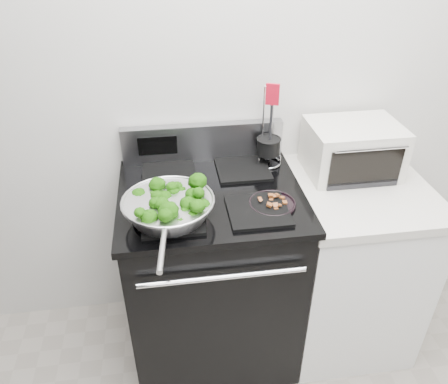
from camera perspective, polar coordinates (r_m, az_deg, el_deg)
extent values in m
cube|color=silver|center=(2.05, 5.55, 15.28)|extent=(4.00, 0.02, 2.70)
cube|color=black|center=(2.17, -1.52, -10.97)|extent=(0.76, 0.66, 0.92)
cube|color=black|center=(1.88, -1.73, -0.45)|extent=(0.79, 0.69, 0.03)
cube|color=#99999E|center=(2.09, -2.78, 6.53)|extent=(0.76, 0.05, 0.18)
cube|color=black|center=(1.72, -6.72, -3.38)|extent=(0.24, 0.24, 0.01)
cube|color=black|center=(1.75, 4.47, -2.44)|extent=(0.24, 0.24, 0.01)
cube|color=black|center=(2.00, -7.17, 2.34)|extent=(0.24, 0.24, 0.01)
cube|color=black|center=(2.03, 2.46, 3.06)|extent=(0.24, 0.24, 0.01)
cube|color=white|center=(2.34, 15.59, -9.26)|extent=(0.60, 0.66, 0.88)
cube|color=beige|center=(2.07, 17.45, 0.26)|extent=(0.62, 0.68, 0.04)
torus|color=silver|center=(1.68, -7.33, -1.07)|extent=(0.36, 0.36, 0.01)
cylinder|color=silver|center=(1.46, -8.08, -7.47)|extent=(0.04, 0.22, 0.02)
cylinder|color=black|center=(1.80, 6.31, -1.60)|extent=(0.19, 0.19, 0.01)
cylinder|color=black|center=(2.05, 5.83, 5.96)|extent=(0.11, 0.11, 0.08)
cylinder|color=black|center=(2.01, 5.97, 8.25)|extent=(0.02, 0.02, 0.24)
cube|color=red|center=(1.95, 6.25, 12.70)|extent=(0.06, 0.03, 0.10)
cube|color=silver|center=(2.11, 16.38, 5.46)|extent=(0.41, 0.31, 0.24)
cube|color=black|center=(1.99, 18.03, 3.10)|extent=(0.33, 0.01, 0.17)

